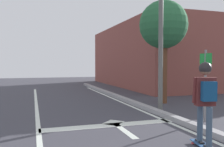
# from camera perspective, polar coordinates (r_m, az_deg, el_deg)

# --- Properties ---
(lane_line_center) EXTENTS (0.12, 20.00, 0.01)m
(lane_line_center) POSITION_cam_1_polar(r_m,az_deg,el_deg) (6.56, -16.87, -12.05)
(lane_line_center) COLOR silver
(lane_line_center) RESTS_ON ground
(lane_line_curbside) EXTENTS (0.12, 20.00, 0.01)m
(lane_line_curbside) POSITION_cam_1_polar(r_m,az_deg,el_deg) (7.46, 11.09, -10.26)
(lane_line_curbside) COLOR silver
(lane_line_curbside) RESTS_ON ground
(stop_bar) EXTENTS (3.59, 0.40, 0.01)m
(stop_bar) POSITION_cam_1_polar(r_m,az_deg,el_deg) (6.55, -0.53, -11.98)
(stop_bar) COLOR silver
(stop_bar) RESTS_ON ground
(lane_arrow_stem) EXTENTS (0.16, 1.40, 0.01)m
(lane_arrow_stem) POSITION_cam_1_polar(r_m,az_deg,el_deg) (6.05, 2.92, -13.18)
(lane_arrow_stem) COLOR silver
(lane_arrow_stem) RESTS_ON ground
(lane_arrow_head) EXTENTS (0.71, 0.71, 0.01)m
(lane_arrow_head) POSITION_cam_1_polar(r_m,az_deg,el_deg) (6.82, 0.32, -11.40)
(lane_arrow_head) COLOR silver
(lane_arrow_head) RESTS_ON ground
(curb_strip) EXTENTS (0.24, 24.00, 0.14)m
(curb_strip) POSITION_cam_1_polar(r_m,az_deg,el_deg) (7.57, 12.77, -9.58)
(curb_strip) COLOR #949396
(curb_strip) RESTS_ON ground
(skateboard) EXTENTS (0.37, 0.84, 0.07)m
(skateboard) POSITION_cam_1_polar(r_m,az_deg,el_deg) (5.11, 20.73, -15.53)
(skateboard) COLOR #2D558A
(skateboard) RESTS_ON ground
(skater) EXTENTS (0.43, 0.60, 1.57)m
(skater) POSITION_cam_1_polar(r_m,az_deg,el_deg) (4.89, 20.99, -4.39)
(skater) COLOR #3A4D63
(skater) RESTS_ON skateboard
(street_sign_post) EXTENTS (0.06, 0.44, 2.01)m
(street_sign_post) POSITION_cam_1_polar(r_m,az_deg,el_deg) (7.24, 21.01, -0.21)
(street_sign_post) COLOR slate
(street_sign_post) RESTS_ON ground
(roadside_tree) EXTENTS (1.98, 1.98, 4.22)m
(roadside_tree) POSITION_cam_1_polar(r_m,az_deg,el_deg) (10.38, 11.91, 10.73)
(roadside_tree) COLOR brown
(roadside_tree) RESTS_ON ground
(building_block) EXTENTS (10.63, 12.10, 4.42)m
(building_block) POSITION_cam_1_polar(r_m,az_deg,el_deg) (20.04, 15.39, 3.82)
(building_block) COLOR brown
(building_block) RESTS_ON ground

